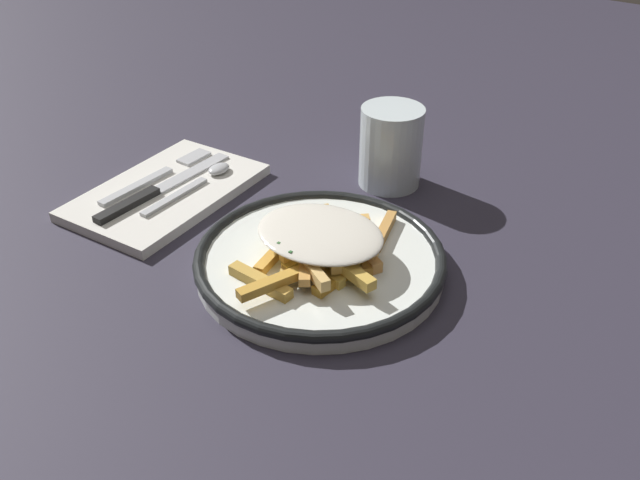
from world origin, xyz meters
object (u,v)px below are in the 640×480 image
(napkin, at_px, (167,192))
(knife, at_px, (154,191))
(plate, at_px, (320,260))
(water_glass, at_px, (391,147))
(fries_heap, at_px, (322,243))
(fork, at_px, (157,176))
(spoon, at_px, (201,180))

(napkin, relative_size, knife, 1.11)
(plate, height_order, water_glass, water_glass)
(knife, bearing_deg, fries_heap, 1.17)
(fork, height_order, water_glass, water_glass)
(napkin, distance_m, water_glass, 0.28)
(spoon, bearing_deg, fries_heap, -12.37)
(plate, height_order, knife, plate)
(spoon, bearing_deg, water_glass, 41.90)
(fries_heap, bearing_deg, knife, -178.83)
(water_glass, bearing_deg, fork, -141.94)
(fork, xyz_separation_m, spoon, (0.05, 0.02, 0.00))
(knife, bearing_deg, fork, 132.21)
(napkin, bearing_deg, plate, -2.75)
(plate, bearing_deg, spoon, 167.92)
(plate, relative_size, water_glass, 2.58)
(napkin, distance_m, knife, 0.02)
(plate, distance_m, napkin, 0.25)
(fries_heap, relative_size, spoon, 1.46)
(fries_heap, distance_m, knife, 0.25)
(plate, relative_size, fries_heap, 1.18)
(fork, relative_size, spoon, 1.16)
(fork, bearing_deg, knife, -47.79)
(plate, height_order, fries_heap, fries_heap)
(fries_heap, bearing_deg, fork, 174.63)
(knife, distance_m, water_glass, 0.30)
(knife, bearing_deg, water_glass, 46.25)
(fries_heap, bearing_deg, spoon, 167.63)
(napkin, bearing_deg, knife, -89.64)
(plate, height_order, fork, plate)
(knife, relative_size, spoon, 1.38)
(plate, distance_m, fork, 0.27)
(fries_heap, relative_size, napkin, 0.95)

